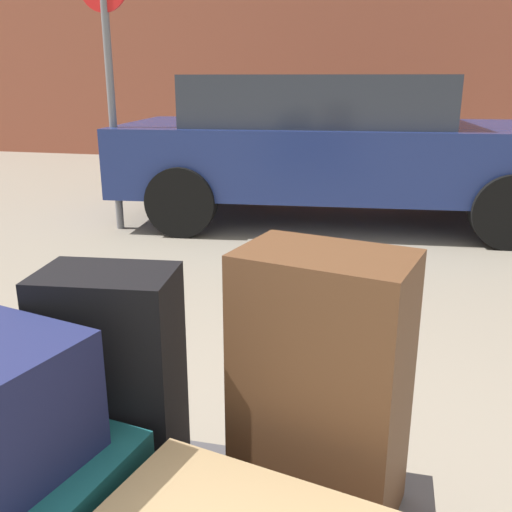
% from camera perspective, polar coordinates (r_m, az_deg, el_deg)
% --- Properties ---
extents(suitcase_brown_rear_right, '(0.44, 0.34, 0.68)m').
position_cam_1_polar(suitcase_brown_rear_right, '(1.42, 6.55, -12.81)').
color(suitcase_brown_rear_right, '#51331E').
rests_on(suitcase_brown_rear_right, luggage_cart).
extents(suitcase_black_stacked_top, '(0.36, 0.26, 0.60)m').
position_cam_1_polar(suitcase_black_stacked_top, '(1.55, -14.09, -12.09)').
color(suitcase_black_stacked_top, black).
rests_on(suitcase_black_stacked_top, luggage_cart).
extents(parked_car, '(4.45, 2.23, 1.42)m').
position_cam_1_polar(parked_car, '(5.82, 7.90, 11.02)').
color(parked_car, navy).
rests_on(parked_car, ground_plane).
extents(no_parking_sign, '(0.50, 0.08, 2.43)m').
position_cam_1_polar(no_parking_sign, '(5.50, -14.55, 18.04)').
color(no_parking_sign, slate).
rests_on(no_parking_sign, ground_plane).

